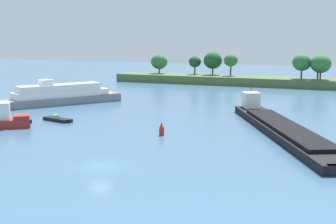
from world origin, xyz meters
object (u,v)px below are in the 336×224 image
object	(u,v)px
fishing_skiff	(261,111)
channel_buoy_red	(162,130)
small_motorboat	(58,119)
cargo_barge	(280,127)
white_riverboat	(61,96)
tugboat	(3,119)

from	to	relation	value
fishing_skiff	channel_buoy_red	xyz separation A→B (m)	(-7.62, -27.03, 0.59)
small_motorboat	fishing_skiff	size ratio (longest dim) A/B	1.52
cargo_barge	channel_buoy_red	world-z (taller)	cargo_barge
small_motorboat	channel_buoy_red	xyz separation A→B (m)	(20.74, -3.88, 0.52)
white_riverboat	cargo_barge	size ratio (longest dim) A/B	0.61
channel_buoy_red	small_motorboat	bearing A→B (deg)	169.40
white_riverboat	channel_buoy_red	xyz separation A→B (m)	(32.68, -21.20, -0.99)
small_motorboat	cargo_barge	size ratio (longest dim) A/B	0.15
tugboat	fishing_skiff	bearing A→B (deg)	44.10
white_riverboat	tugboat	bearing A→B (deg)	-72.68
small_motorboat	white_riverboat	xyz separation A→B (m)	(-11.94, 17.32, 1.51)
small_motorboat	tugboat	distance (m)	9.17
tugboat	small_motorboat	bearing A→B (deg)	64.10
white_riverboat	cargo_barge	bearing A→B (deg)	-14.76
fishing_skiff	cargo_barge	xyz separation A→B (m)	(7.28, -18.36, 0.62)
white_riverboat	tugboat	xyz separation A→B (m)	(7.96, -25.52, -0.49)
white_riverboat	tugboat	world-z (taller)	white_riverboat
small_motorboat	white_riverboat	world-z (taller)	white_riverboat
fishing_skiff	white_riverboat	xyz separation A→B (m)	(-40.30, -5.82, 1.58)
fishing_skiff	cargo_barge	distance (m)	19.76
tugboat	channel_buoy_red	xyz separation A→B (m)	(24.72, 4.32, -0.50)
white_riverboat	channel_buoy_red	distance (m)	38.97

